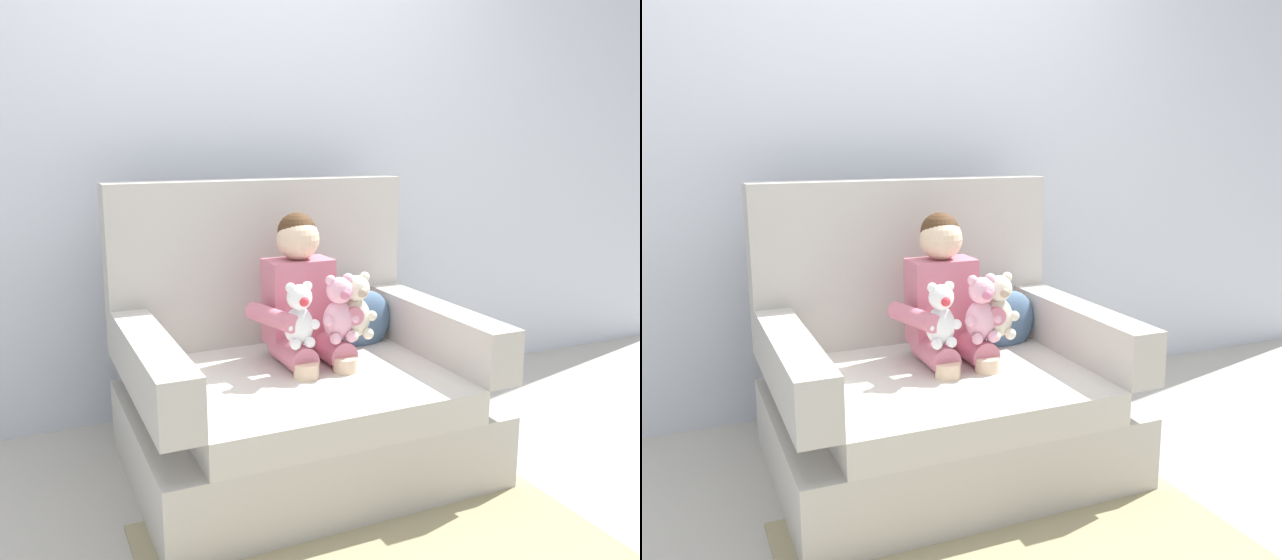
% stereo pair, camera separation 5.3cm
% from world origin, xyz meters
% --- Properties ---
extents(ground_plane, '(8.00, 8.00, 0.00)m').
position_xyz_m(ground_plane, '(0.00, 0.00, 0.00)').
color(ground_plane, '#ADA89E').
extents(back_wall, '(6.00, 0.10, 2.60)m').
position_xyz_m(back_wall, '(0.00, 0.79, 1.30)').
color(back_wall, silver).
rests_on(back_wall, ground).
extents(armchair, '(1.28, 1.01, 1.10)m').
position_xyz_m(armchair, '(0.00, 0.07, 0.32)').
color(armchair, '#BCB7AD').
rests_on(armchair, ground).
extents(seated_child, '(0.45, 0.39, 0.82)m').
position_xyz_m(seated_child, '(0.06, 0.09, 0.61)').
color(seated_child, '#C66B7F').
rests_on(seated_child, armchair).
extents(plush_pink, '(0.15, 0.12, 0.26)m').
position_xyz_m(plush_pink, '(0.14, -0.06, 0.63)').
color(plush_pink, '#EAA8BC').
rests_on(plush_pink, armchair).
extents(plush_cream, '(0.15, 0.12, 0.26)m').
position_xyz_m(plush_cream, '(0.21, -0.05, 0.63)').
color(plush_cream, silver).
rests_on(plush_cream, armchair).
extents(plush_white, '(0.14, 0.12, 0.24)m').
position_xyz_m(plush_white, '(-0.03, -0.05, 0.62)').
color(plush_white, white).
rests_on(plush_white, armchair).
extents(throw_pillow, '(0.28, 0.17, 0.26)m').
position_xyz_m(throw_pillow, '(0.38, 0.19, 0.50)').
color(throw_pillow, slate).
rests_on(throw_pillow, armchair).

